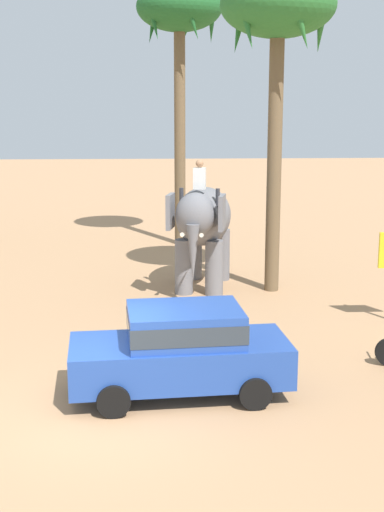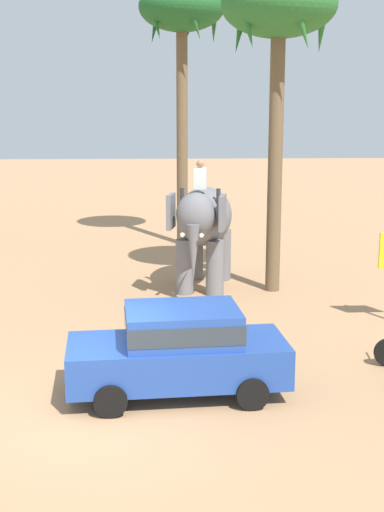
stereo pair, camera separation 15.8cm
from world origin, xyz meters
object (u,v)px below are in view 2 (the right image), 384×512
(elephant_with_mahout, at_px, (203,223))
(palm_tree_behind_elephant, at_px, (279,16))
(car_sedan_foreground, at_px, (179,348))
(palm_tree_left_of_road, at_px, (182,17))

(elephant_with_mahout, relative_size, palm_tree_behind_elephant, 0.45)
(car_sedan_foreground, distance_m, palm_tree_left_of_road, 16.70)
(car_sedan_foreground, distance_m, elephant_with_mahout, 8.02)
(car_sedan_foreground, bearing_deg, palm_tree_left_of_road, 87.88)
(car_sedan_foreground, height_order, palm_tree_left_of_road, palm_tree_left_of_road)
(car_sedan_foreground, distance_m, palm_tree_behind_elephant, 10.64)
(palm_tree_left_of_road, bearing_deg, palm_tree_behind_elephant, -71.56)
(palm_tree_left_of_road, bearing_deg, car_sedan_foreground, -92.12)
(palm_tree_behind_elephant, relative_size, palm_tree_left_of_road, 0.91)
(elephant_with_mahout, bearing_deg, palm_tree_behind_elephant, -8.73)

